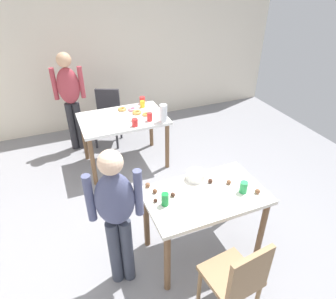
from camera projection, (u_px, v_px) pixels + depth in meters
The scene contains 30 objects.
ground_plane at pixel (185, 243), 3.26m from camera, with size 6.40×6.40×0.00m, color gray.
wall_back at pixel (106, 51), 5.08m from camera, with size 6.40×0.10×2.60m, color beige.
dining_table_near at pixel (205, 203), 2.86m from camera, with size 1.12×0.68×0.75m.
dining_table_far at pixel (123, 124), 4.22m from camera, with size 1.17×0.79×0.75m.
chair_near_table at pixel (238, 278), 2.34m from camera, with size 0.44×0.44×0.87m.
chair_far_table at pixel (108, 114), 4.86m from camera, with size 0.53×0.53×0.87m.
person_girl_near at pixel (116, 211), 2.46m from camera, with size 0.45×0.27×1.43m.
person_adult_far at pixel (70, 94), 4.45m from camera, with size 0.45×0.26×1.52m.
mixing_bowl at pixel (196, 176), 2.97m from camera, with size 0.18×0.18×0.08m, color white.
soda_can at pixel (165, 199), 2.64m from camera, with size 0.07×0.07×0.12m, color #198438.
fork_near at pixel (206, 192), 2.82m from camera, with size 0.17×0.02×0.01m, color silver.
cup_near_0 at pixel (244, 187), 2.79m from camera, with size 0.07×0.07×0.11m, color green.
cake_ball_0 at pixel (173, 195), 2.76m from camera, with size 0.04×0.04×0.04m, color #3D2319.
cake_ball_1 at pixel (148, 185), 2.87m from camera, with size 0.05×0.05×0.05m, color brown.
cake_ball_2 at pixel (155, 191), 2.80m from camera, with size 0.04×0.04×0.04m, color brown.
cake_ball_3 at pixel (210, 181), 2.93m from camera, with size 0.05×0.05×0.05m, color #3D2319.
cake_ball_4 at pixel (258, 191), 2.79m from camera, with size 0.05×0.05×0.05m, color brown.
cake_ball_5 at pixel (155, 200), 2.69m from camera, with size 0.04×0.04×0.04m, color #3D2319.
cake_ball_6 at pixel (229, 182), 2.91m from camera, with size 0.05×0.05×0.05m, color brown.
cake_ball_7 at pixel (243, 184), 2.89m from camera, with size 0.05×0.05×0.05m, color brown.
pitcher_far at pixel (163, 113), 4.00m from camera, with size 0.10×0.10×0.24m, color white.
cup_far_0 at pixel (142, 104), 4.43m from camera, with size 0.07×0.07×0.10m, color yellow.
cup_far_1 at pixel (142, 100), 4.54m from camera, with size 0.08×0.08×0.11m, color red.
cup_far_2 at pixel (150, 117), 4.05m from camera, with size 0.07×0.07×0.11m, color red.
cup_far_3 at pixel (135, 123), 3.92m from camera, with size 0.08×0.08×0.10m, color red.
donut_far_0 at pixel (137, 112), 4.26m from camera, with size 0.13×0.13×0.04m, color gold.
donut_far_1 at pixel (122, 109), 4.36m from camera, with size 0.12×0.12×0.04m, color gold.
donut_far_2 at pixel (146, 114), 4.22m from camera, with size 0.10×0.10×0.03m, color gold.
donut_far_3 at pixel (132, 109), 4.36m from camera, with size 0.13×0.13×0.04m, color pink.
donut_far_4 at pixel (134, 119), 4.09m from camera, with size 0.13×0.13×0.04m, color white.
Camera 1 is at (-1.03, -1.99, 2.58)m, focal length 32.37 mm.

